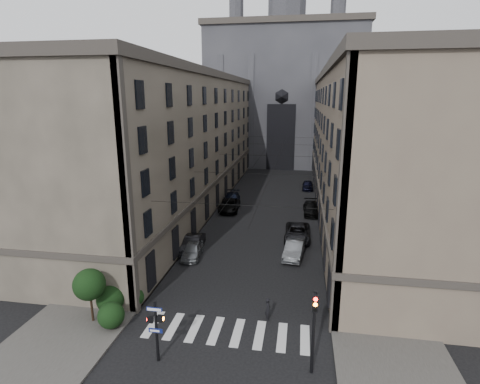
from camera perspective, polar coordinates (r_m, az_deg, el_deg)
The scene contains 19 objects.
sidewalk_left at distance 57.02m, azimuth -6.25°, elevation -1.44°, with size 7.00×80.00×0.15m, color #383533.
sidewalk_right at distance 55.32m, azimuth 15.22°, elevation -2.36°, with size 7.00×80.00×0.15m, color #383533.
zebra_crossing at distance 27.10m, azimuth -2.05°, elevation -20.46°, with size 11.00×3.20×0.01m, color beige.
building_left at distance 56.11m, azimuth -9.43°, elevation 7.85°, with size 13.60×60.60×18.85m.
building_right at distance 53.90m, azimuth 19.00°, elevation 7.02°, with size 13.60×60.60×18.85m.
gothic_tower at distance 91.90m, azimuth 6.83°, elevation 15.66°, with size 35.00×23.00×58.00m.
pedestrian_signal_left at distance 23.92m, azimuth -12.67°, elevation -19.39°, with size 1.02×0.38×4.00m.
traffic_light_right at distance 22.35m, azimuth 11.22°, elevation -18.97°, with size 0.34×0.50×5.20m.
shrub_cluster at distance 28.94m, azimuth -19.87°, elevation -14.78°, with size 3.90×4.40×3.90m.
tram_wires at distance 53.27m, azimuth 4.43°, elevation 5.39°, with size 14.00×60.00×0.43m.
car_left_near at distance 37.78m, azimuth -7.26°, elevation -8.75°, with size 1.74×4.34×1.48m, color gray.
car_left_midnear at distance 39.15m, azimuth -7.29°, elevation -7.83°, with size 1.66×4.75×1.57m, color black.
car_left_midfar at distance 52.19m, azimuth -1.64°, elevation -2.03°, with size 2.62×5.68×1.58m, color black.
car_left_far at distance 55.35m, azimuth -1.31°, elevation -1.05°, with size 2.27×5.58×1.62m, color black.
car_right_near at distance 37.85m, azimuth 8.25°, elevation -8.63°, with size 1.70×4.88×1.61m, color slate.
car_right_midnear at distance 42.22m, azimuth 8.73°, elevation -6.15°, with size 2.74×5.94×1.65m, color black.
car_right_midfar at distance 51.65m, azimuth 10.87°, elevation -2.46°, with size 2.21×5.43×1.58m, color black.
car_right_far at distance 65.20m, azimuth 10.28°, elevation 1.03°, with size 1.79×4.44×1.51m, color black.
pedestrian at distance 27.87m, azimuth 4.26°, elevation -17.35°, with size 0.62×0.41×1.70m, color black.
Camera 1 is at (4.53, -16.80, 15.45)m, focal length 28.00 mm.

